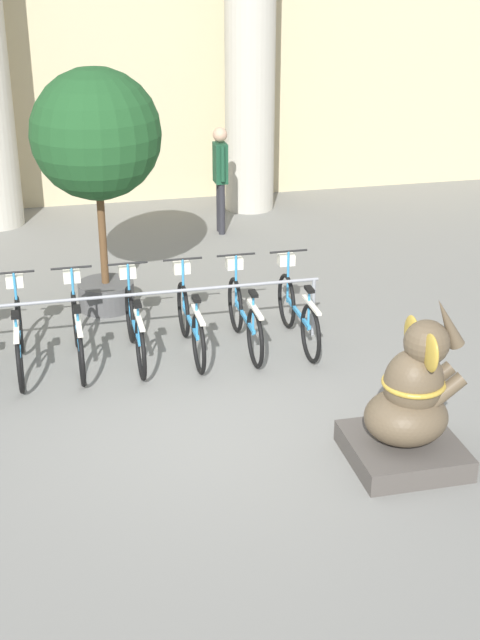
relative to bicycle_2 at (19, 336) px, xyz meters
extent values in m
plane|color=slate|center=(1.89, -1.81, -0.41)|extent=(60.00, 60.00, 0.00)
cube|color=#C6B78E|center=(1.89, 6.79, 2.59)|extent=(20.00, 0.20, 6.00)
cylinder|color=#BCB7A8|center=(4.14, 5.79, 2.09)|extent=(0.88, 0.88, 5.00)
cylinder|color=gray|center=(3.58, 0.14, -0.04)|extent=(0.05, 0.05, 0.75)
cylinder|color=gray|center=(1.00, 0.14, 0.34)|extent=(5.27, 0.04, 0.04)
torus|color=black|center=(0.00, 0.48, -0.06)|extent=(0.05, 0.70, 0.70)
torus|color=black|center=(0.00, -0.55, -0.06)|extent=(0.05, 0.70, 0.70)
cube|color=#338CC6|center=(0.00, -0.04, -0.01)|extent=(0.04, 0.94, 0.04)
cube|color=silver|center=(0.00, -0.55, 0.30)|extent=(0.06, 0.59, 0.03)
cylinder|color=#338CC6|center=(0.00, -0.45, 0.19)|extent=(0.03, 0.03, 0.50)
cube|color=black|center=(0.00, -0.45, 0.46)|extent=(0.08, 0.18, 0.04)
cylinder|color=#338CC6|center=(0.00, 0.44, 0.28)|extent=(0.03, 0.03, 0.68)
cylinder|color=black|center=(0.00, 0.44, 0.62)|extent=(0.48, 0.03, 0.03)
cube|color=silver|center=(0.00, 0.54, 0.48)|extent=(0.20, 0.16, 0.14)
torus|color=black|center=(0.67, 0.49, -0.06)|extent=(0.05, 0.70, 0.70)
torus|color=black|center=(0.67, -0.54, -0.06)|extent=(0.05, 0.70, 0.70)
cube|color=#338CC6|center=(0.67, -0.03, -0.01)|extent=(0.04, 0.94, 0.04)
cube|color=silver|center=(0.67, -0.54, 0.30)|extent=(0.06, 0.59, 0.03)
cylinder|color=#338CC6|center=(0.67, -0.44, 0.19)|extent=(0.03, 0.03, 0.50)
cube|color=black|center=(0.67, -0.44, 0.46)|extent=(0.08, 0.18, 0.04)
cylinder|color=#338CC6|center=(0.67, 0.45, 0.28)|extent=(0.03, 0.03, 0.68)
cylinder|color=black|center=(0.67, 0.45, 0.62)|extent=(0.48, 0.03, 0.03)
cube|color=silver|center=(0.67, 0.55, 0.48)|extent=(0.20, 0.16, 0.14)
torus|color=black|center=(1.33, 0.49, -0.06)|extent=(0.05, 0.70, 0.70)
torus|color=black|center=(1.33, -0.55, -0.06)|extent=(0.05, 0.70, 0.70)
cube|color=#338CC6|center=(1.33, -0.03, -0.01)|extent=(0.04, 0.94, 0.04)
cube|color=silver|center=(1.33, -0.55, 0.30)|extent=(0.06, 0.59, 0.03)
cylinder|color=#338CC6|center=(1.33, -0.45, 0.19)|extent=(0.03, 0.03, 0.50)
cube|color=black|center=(1.33, -0.45, 0.46)|extent=(0.08, 0.18, 0.04)
cylinder|color=#338CC6|center=(1.33, 0.45, 0.28)|extent=(0.03, 0.03, 0.68)
cylinder|color=black|center=(1.33, 0.45, 0.62)|extent=(0.48, 0.03, 0.03)
cube|color=silver|center=(1.33, 0.55, 0.48)|extent=(0.20, 0.16, 0.14)
torus|color=black|center=(2.00, 0.49, -0.06)|extent=(0.05, 0.70, 0.70)
torus|color=black|center=(2.00, -0.55, -0.06)|extent=(0.05, 0.70, 0.70)
cube|color=#338CC6|center=(2.00, -0.03, -0.01)|extent=(0.04, 0.94, 0.04)
cube|color=silver|center=(2.00, -0.55, 0.30)|extent=(0.06, 0.59, 0.03)
cylinder|color=#338CC6|center=(2.00, -0.45, 0.19)|extent=(0.03, 0.03, 0.50)
cube|color=black|center=(2.00, -0.45, 0.46)|extent=(0.08, 0.18, 0.04)
cylinder|color=#338CC6|center=(2.00, 0.45, 0.28)|extent=(0.03, 0.03, 0.68)
cylinder|color=black|center=(2.00, 0.45, 0.62)|extent=(0.48, 0.03, 0.03)
cube|color=silver|center=(2.00, 0.55, 0.48)|extent=(0.20, 0.16, 0.14)
torus|color=black|center=(2.67, 0.50, -0.06)|extent=(0.05, 0.70, 0.70)
torus|color=black|center=(2.67, -0.54, -0.06)|extent=(0.05, 0.70, 0.70)
cube|color=#338CC6|center=(2.67, -0.02, -0.01)|extent=(0.04, 0.94, 0.04)
cube|color=silver|center=(2.67, -0.54, 0.30)|extent=(0.06, 0.59, 0.03)
cylinder|color=#338CC6|center=(2.67, -0.44, 0.19)|extent=(0.03, 0.03, 0.50)
cube|color=black|center=(2.67, -0.44, 0.46)|extent=(0.08, 0.18, 0.04)
cylinder|color=#338CC6|center=(2.67, 0.46, 0.28)|extent=(0.03, 0.03, 0.68)
cylinder|color=black|center=(2.67, 0.46, 0.62)|extent=(0.48, 0.03, 0.03)
cube|color=silver|center=(2.67, 0.56, 0.48)|extent=(0.20, 0.16, 0.14)
torus|color=black|center=(3.33, 0.48, -0.06)|extent=(0.05, 0.70, 0.70)
torus|color=black|center=(3.33, -0.56, -0.06)|extent=(0.05, 0.70, 0.70)
cube|color=#338CC6|center=(3.33, -0.04, -0.01)|extent=(0.04, 0.94, 0.04)
cube|color=silver|center=(3.33, -0.56, 0.30)|extent=(0.06, 0.59, 0.03)
cylinder|color=#338CC6|center=(3.33, -0.46, 0.19)|extent=(0.03, 0.03, 0.50)
cube|color=black|center=(3.33, -0.46, 0.46)|extent=(0.08, 0.18, 0.04)
cylinder|color=#338CC6|center=(3.33, 0.44, 0.28)|extent=(0.03, 0.03, 0.68)
cylinder|color=black|center=(3.33, 0.44, 0.62)|extent=(0.48, 0.03, 0.03)
cube|color=silver|center=(3.33, 0.54, 0.48)|extent=(0.20, 0.16, 0.14)
cube|color=#4C4742|center=(3.56, -2.84, -0.30)|extent=(1.04, 1.04, 0.22)
ellipsoid|color=brown|center=(3.56, -2.84, 0.07)|extent=(0.81, 0.71, 0.52)
ellipsoid|color=brown|center=(3.61, -2.84, 0.42)|extent=(0.57, 0.52, 0.66)
sphere|color=brown|center=(3.70, -2.84, 0.82)|extent=(0.43, 0.43, 0.43)
ellipsoid|color=#B79333|center=(3.65, -2.63, 0.82)|extent=(0.08, 0.30, 0.36)
ellipsoid|color=#B79333|center=(3.65, -3.06, 0.82)|extent=(0.08, 0.30, 0.36)
cone|color=brown|center=(3.89, -2.84, 1.01)|extent=(0.36, 0.15, 0.54)
cylinder|color=brown|center=(3.87, -2.73, 0.35)|extent=(0.42, 0.14, 0.38)
cylinder|color=brown|center=(3.87, -2.96, 0.35)|extent=(0.42, 0.14, 0.38)
torus|color=#B79333|center=(3.61, -2.84, 0.42)|extent=(0.60, 0.60, 0.05)
cylinder|color=#28282D|center=(3.32, 4.56, 0.02)|extent=(0.11, 0.11, 0.87)
cylinder|color=#28282D|center=(3.32, 4.39, 0.02)|extent=(0.11, 0.11, 0.87)
cube|color=#19472D|center=(3.32, 4.48, 0.78)|extent=(0.20, 0.32, 0.65)
sphere|color=tan|center=(3.32, 4.48, 1.24)|extent=(0.24, 0.24, 0.24)
cylinder|color=#19472D|center=(3.32, 4.68, 0.81)|extent=(0.07, 0.07, 0.59)
cylinder|color=#19472D|center=(3.32, 4.28, 0.81)|extent=(0.07, 0.07, 0.59)
cylinder|color=#4C4C4C|center=(1.14, 1.62, -0.23)|extent=(0.75, 0.75, 0.36)
cylinder|color=brown|center=(1.14, 1.62, 0.61)|extent=(0.10, 0.10, 1.33)
sphere|color=#1E4C23|center=(1.14, 1.62, 1.94)|extent=(1.66, 1.66, 1.66)
camera|label=1|loc=(0.37, -9.62, 4.27)|focal=50.00mm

